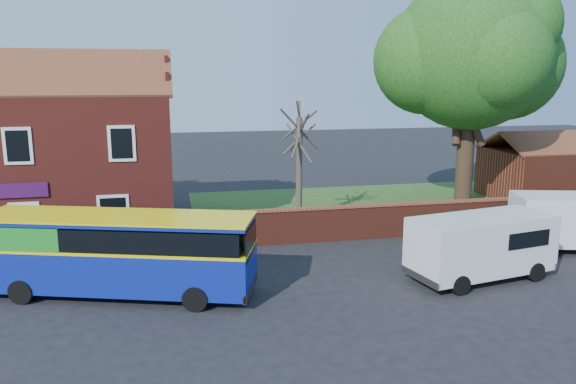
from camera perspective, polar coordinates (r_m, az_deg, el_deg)
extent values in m
plane|color=black|center=(18.13, -7.71, -12.23)|extent=(120.00, 120.00, 0.00)
cube|color=gray|center=(24.18, -25.75, -7.00)|extent=(18.00, 3.50, 0.12)
cube|color=slate|center=(22.58, -26.78, -8.36)|extent=(18.00, 0.15, 0.14)
cube|color=#426B28|center=(33.56, 13.10, -1.22)|extent=(26.00, 12.00, 0.04)
cube|color=maroon|center=(28.96, -23.72, 2.59)|extent=(12.00, 8.00, 6.50)
cube|color=brown|center=(26.72, -25.31, 10.96)|extent=(12.30, 4.08, 2.16)
cube|color=brown|center=(30.63, -23.64, 11.04)|extent=(12.30, 4.08, 2.16)
cube|color=black|center=(24.89, -25.77, 4.24)|extent=(1.10, 0.06, 1.50)
cube|color=#4C0F19|center=(25.49, -25.09, -3.58)|extent=(0.95, 0.04, 2.10)
cube|color=silver|center=(25.49, -25.09, -3.46)|extent=(1.20, 0.06, 2.30)
cube|color=#3A0E3F|center=(25.12, -25.42, 0.16)|extent=(2.00, 0.06, 0.60)
cube|color=maroon|center=(28.24, 18.31, -2.40)|extent=(22.00, 0.30, 1.50)
cube|color=brown|center=(28.06, 18.42, -0.81)|extent=(22.00, 0.38, 0.10)
cube|color=maroon|center=(37.97, 25.61, 1.68)|extent=(8.00, 5.00, 3.00)
cube|color=brown|center=(36.74, 27.07, 4.49)|extent=(8.20, 2.56, 1.24)
cube|color=brown|center=(38.70, 24.75, 4.99)|extent=(8.20, 2.56, 1.24)
cube|color=#0D1F97|center=(19.96, -16.80, -7.17)|extent=(9.35, 4.97, 1.45)
cube|color=yellow|center=(19.74, -16.92, -5.18)|extent=(9.38, 5.00, 0.10)
cube|color=black|center=(19.63, -17.00, -3.97)|extent=(9.01, 4.88, 0.72)
cube|color=#1F9027|center=(20.97, -24.59, -3.55)|extent=(3.66, 3.16, 0.77)
cube|color=#0D1F97|center=(19.51, -17.08, -2.61)|extent=(9.35, 4.97, 0.14)
cube|color=yellow|center=(19.49, -17.09, -2.38)|extent=(9.40, 5.02, 0.06)
cylinder|color=black|center=(20.58, -25.44, -9.12)|extent=(0.86, 0.52, 0.82)
cylinder|color=black|center=(22.29, -22.64, -7.32)|extent=(0.86, 0.52, 0.82)
cylinder|color=black|center=(18.32, -9.39, -10.64)|extent=(0.86, 0.52, 0.82)
cylinder|color=black|center=(20.23, -7.82, -8.41)|extent=(0.86, 0.52, 0.82)
cube|color=white|center=(21.70, 19.03, -5.00)|extent=(5.64, 3.10, 2.02)
cube|color=black|center=(23.25, 23.50, -3.43)|extent=(0.42, 1.79, 0.80)
cube|color=black|center=(23.74, 23.64, -6.22)|extent=(0.50, 2.11, 0.26)
cylinder|color=black|center=(20.21, 17.11, -9.03)|extent=(0.73, 0.35, 0.70)
cylinder|color=black|center=(21.68, 13.68, -7.42)|extent=(0.73, 0.35, 0.70)
cylinder|color=black|center=(22.47, 23.85, -7.43)|extent=(0.73, 0.35, 0.70)
cylinder|color=black|center=(23.80, 20.34, -6.10)|extent=(0.73, 0.35, 0.70)
cylinder|color=black|center=(25.61, 24.74, -5.21)|extent=(0.75, 0.40, 0.71)
cylinder|color=black|center=(27.44, 23.19, -4.00)|extent=(0.75, 0.40, 0.71)
cylinder|color=black|center=(32.33, 17.50, 2.79)|extent=(0.92, 0.92, 5.28)
sphere|color=#3B8128|center=(32.02, 18.17, 13.41)|extent=(8.27, 8.27, 8.27)
sphere|color=#3B8128|center=(33.65, 21.33, 11.91)|extent=(5.97, 5.97, 5.97)
sphere|color=#3B8128|center=(31.60, 13.96, 12.83)|extent=(5.74, 5.74, 5.74)
cylinder|color=#4C4238|center=(27.63, 1.13, 2.02)|extent=(0.31, 0.31, 5.39)
cylinder|color=#4C4238|center=(27.38, 1.15, 5.99)|extent=(0.32, 2.63, 2.12)
cylinder|color=#4C4238|center=(27.40, 1.15, 5.59)|extent=(1.37, 1.94, 1.94)
cylinder|color=#4C4238|center=(27.36, 1.15, 6.39)|extent=(2.21, 1.01, 2.15)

